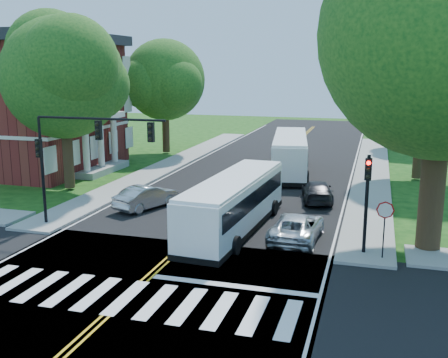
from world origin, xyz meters
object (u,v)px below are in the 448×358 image
at_px(dark_sedan, 317,191).
at_px(signal_ne, 367,191).
at_px(bus_lead, 234,203).
at_px(bus_follow, 290,153).
at_px(signal_nw, 80,146).
at_px(hatchback, 147,197).
at_px(suv, 297,227).

bearing_deg(dark_sedan, signal_ne, 98.52).
height_order(bus_lead, bus_follow, bus_follow).
bearing_deg(bus_follow, bus_lead, 80.26).
xyz_separation_m(signal_nw, hatchback, (1.45, 4.61, -3.67)).
relative_size(signal_nw, dark_sedan, 1.63).
relative_size(hatchback, suv, 0.89).
relative_size(signal_ne, suv, 0.93).
height_order(signal_ne, hatchback, signal_ne).
relative_size(signal_nw, signal_ne, 1.62).
bearing_deg(bus_lead, bus_follow, -87.44).
bearing_deg(hatchback, signal_nw, 93.68).
distance_m(hatchback, suv, 9.97).
xyz_separation_m(bus_lead, suv, (3.29, -0.54, -0.82)).
bearing_deg(bus_lead, hatchback, -20.50).
xyz_separation_m(bus_follow, suv, (2.99, -16.15, -0.92)).
bearing_deg(suv, bus_follow, -77.42).
relative_size(signal_nw, bus_follow, 0.60).
xyz_separation_m(signal_ne, bus_follow, (-6.18, 17.45, -1.37)).
bearing_deg(signal_ne, dark_sedan, 108.77).
relative_size(signal_ne, bus_lead, 0.40).
height_order(signal_ne, suv, signal_ne).
bearing_deg(dark_sedan, signal_nw, 29.36).
bearing_deg(bus_lead, signal_nw, 17.46).
bearing_deg(signal_nw, suv, 6.92).
bearing_deg(suv, bus_lead, -7.29).
bearing_deg(signal_nw, dark_sedan, 39.61).
bearing_deg(dark_sedan, bus_lead, 54.53).
bearing_deg(signal_ne, bus_follow, 109.51).
xyz_separation_m(suv, dark_sedan, (0.11, 7.76, -0.02)).
xyz_separation_m(signal_nw, dark_sedan, (10.97, 9.08, -3.73)).
xyz_separation_m(signal_nw, bus_lead, (7.57, 1.86, -2.89)).
relative_size(bus_lead, bus_follow, 0.93).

